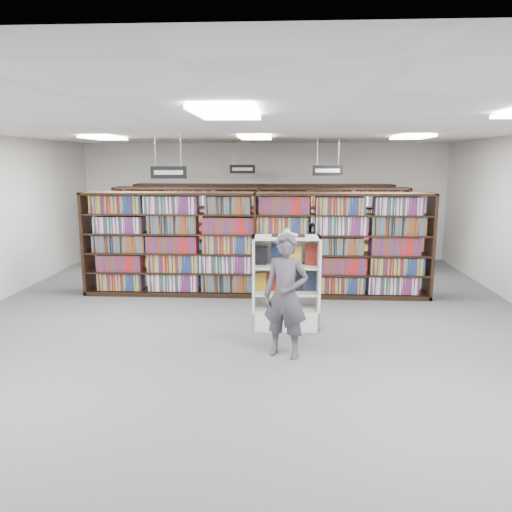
{
  "coord_description": "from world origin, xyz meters",
  "views": [
    {
      "loc": [
        0.54,
        -7.93,
        2.7
      ],
      "look_at": [
        0.09,
        0.5,
        1.1
      ],
      "focal_mm": 35.0,
      "sensor_mm": 36.0,
      "label": 1
    }
  ],
  "objects_px": {
    "endcap_display": "(286,297)",
    "open_book": "(288,234)",
    "bookshelf_row_near": "(255,245)",
    "shopper": "(286,296)"
  },
  "relations": [
    {
      "from": "endcap_display",
      "to": "open_book",
      "type": "bearing_deg",
      "value": 34.04
    },
    {
      "from": "endcap_display",
      "to": "open_book",
      "type": "xyz_separation_m",
      "value": [
        0.02,
        0.02,
        1.05
      ]
    },
    {
      "from": "bookshelf_row_near",
      "to": "shopper",
      "type": "bearing_deg",
      "value": -79.53
    },
    {
      "from": "open_book",
      "to": "shopper",
      "type": "relative_size",
      "value": 0.31
    },
    {
      "from": "bookshelf_row_near",
      "to": "open_book",
      "type": "height_order",
      "value": "bookshelf_row_near"
    },
    {
      "from": "bookshelf_row_near",
      "to": "endcap_display",
      "type": "height_order",
      "value": "bookshelf_row_near"
    },
    {
      "from": "bookshelf_row_near",
      "to": "open_book",
      "type": "bearing_deg",
      "value": -72.14
    },
    {
      "from": "endcap_display",
      "to": "open_book",
      "type": "height_order",
      "value": "open_book"
    },
    {
      "from": "bookshelf_row_near",
      "to": "shopper",
      "type": "xyz_separation_m",
      "value": [
        0.6,
        -3.24,
        -0.18
      ]
    },
    {
      "from": "open_book",
      "to": "shopper",
      "type": "height_order",
      "value": "shopper"
    }
  ]
}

